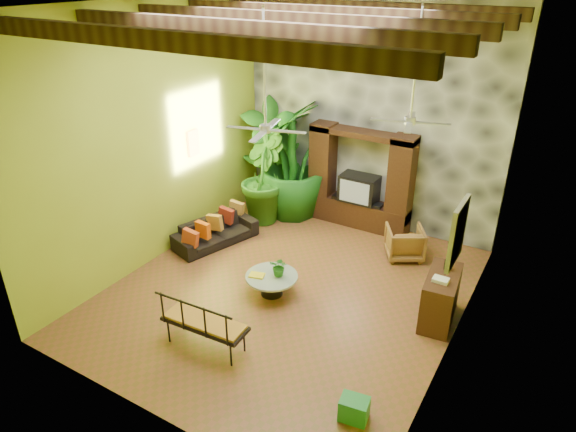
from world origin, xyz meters
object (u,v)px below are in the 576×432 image
Objects in this scene: entertainment_center at (360,186)px; green_bin at (354,409)px; coffee_table at (272,282)px; iron_bench at (201,321)px; ceiling_fan_back at (412,108)px; ceiling_fan_front at (265,116)px; sofa at (215,232)px; side_console at (440,298)px; tall_plant_c at (292,160)px; tall_plant_b at (262,176)px; wicker_armchair at (405,243)px; tall_plant_a at (272,155)px.

green_bin is at bearing -66.62° from entertainment_center.
coffee_table is 0.67× the size of iron_bench.
ceiling_fan_back reaches higher than entertainment_center.
ceiling_fan_front reaches higher than sofa.
side_console is (2.65, -2.60, -0.52)m from entertainment_center.
side_console is at bearing -28.45° from tall_plant_c.
side_console is (4.72, -1.70, -0.66)m from tall_plant_b.
coffee_table is at bearing -170.09° from side_console.
wicker_armchair is 3.89m from tall_plant_a.
ceiling_fan_front is at bearing -66.59° from tall_plant_c.
sofa is at bearing -8.31° from wicker_armchair.
tall_plant_a is 5.55m from side_console.
sofa is 1.66× the size of side_console.
ceiling_fan_front is 4.21m from side_console.
ceiling_fan_front is at bearing 144.64° from green_bin.
iron_bench is at bearing -68.27° from tall_plant_b.
tall_plant_c is (0.47, 0.60, 0.28)m from tall_plant_b.
wicker_armchair is 0.67× the size of side_console.
entertainment_center is at bearing 86.76° from ceiling_fan_front.
ceiling_fan_front is at bearing -58.66° from tall_plant_a.
ceiling_fan_front is at bearing -167.85° from side_console.
wicker_armchair is at bearing 0.20° from tall_plant_b.
sofa is 5.43m from green_bin.
tall_plant_c is (-1.41, 3.25, -2.02)m from ceiling_fan_front.
wicker_armchair is at bearing 98.80° from ceiling_fan_back.
sofa is at bearing -98.58° from tall_plant_b.
tall_plant_b is at bearing -76.05° from tall_plant_a.
iron_bench is (1.97, -2.85, 0.27)m from sofa.
side_console reaches higher than coffee_table.
tall_plant_b is at bearing 164.13° from ceiling_fan_back.
coffee_table is (2.09, -1.01, -0.01)m from sofa.
green_bin is at bearing -104.68° from sofa.
tall_plant_a is 6.96m from green_bin.
tall_plant_c is 2.48× the size of side_console.
tall_plant_b reaches higher than sofa.
sofa is at bearing 147.76° from green_bin.
green_bin is at bearing -35.36° from ceiling_fan_front.
iron_bench is at bearing -75.63° from tall_plant_c.
sofa is 0.68× the size of tall_plant_a.
tall_plant_c is at bearing 152.82° from ceiling_fan_back.
entertainment_center is 3.40m from sofa.
tall_plant_a is at bearing 131.49° from green_bin.
ceiling_fan_front is at bearing 27.81° from wicker_armchair.
tall_plant_a is (0.05, 2.24, 1.08)m from sofa.
entertainment_center reaches higher than wicker_armchair.
iron_bench is at bearing -127.80° from sofa.
entertainment_center is at bearing 83.39° from iron_bench.
sofa is (-3.90, -0.47, -3.13)m from ceiling_fan_back.
ceiling_fan_front reaches higher than wicker_armchair.
wicker_armchair is 0.27× the size of tall_plant_c.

